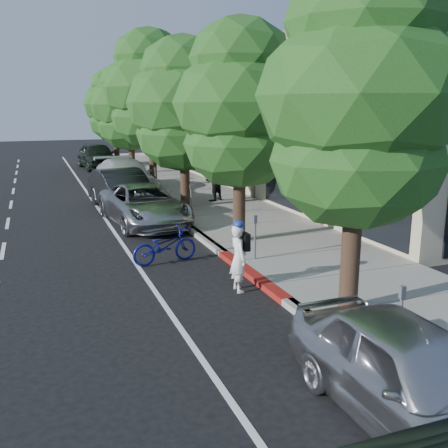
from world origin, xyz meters
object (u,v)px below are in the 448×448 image
street_tree_2 (184,105)px  pedestrian (213,180)px  street_tree_0 (360,102)px  street_tree_5 (115,105)px  silver_suv (144,205)px  street_tree_1 (240,106)px  dark_suv_far (97,156)px  street_tree_3 (151,90)px  near_car_a (412,377)px  bicycle (165,246)px  cyclist (238,258)px  street_tree_4 (130,106)px  dark_sedan (122,190)px  white_pickup (125,177)px

street_tree_2 → pedestrian: (1.58, 0.85, -3.31)m
street_tree_0 → street_tree_2: bearing=90.0°
street_tree_5 → silver_suv: (-2.21, -20.00, -3.68)m
street_tree_1 → street_tree_2: bearing=90.0°
street_tree_1 → dark_suv_far: size_ratio=1.30×
street_tree_3 → near_car_a: 21.99m
street_tree_5 → near_car_a: street_tree_5 is taller
street_tree_5 → bicycle: (-2.70, -25.00, -3.92)m
cyclist → near_car_a: bearing=-177.2°
street_tree_4 → pedestrian: (1.58, -11.15, -3.28)m
street_tree_1 → street_tree_3: (0.00, 12.00, 0.81)m
street_tree_0 → pedestrian: 13.37m
street_tree_1 → pedestrian: 7.75m
silver_suv → dark_sedan: size_ratio=1.03×
street_tree_0 → street_tree_3: (0.00, 18.00, 0.72)m
dark_sedan → near_car_a: (1.11, -16.51, -0.10)m
cyclist → dark_sedan: dark_sedan is taller
street_tree_1 → bicycle: 4.81m
bicycle → street_tree_1: bearing=-78.7°
street_tree_2 → dark_sedan: bearing=158.1°
pedestrian → street_tree_3: bearing=-102.4°
street_tree_3 → dark_sedan: bearing=-116.7°
street_tree_0 → street_tree_4: size_ratio=0.98×
street_tree_1 → street_tree_5: size_ratio=0.97×
dark_suv_far → silver_suv: bearing=-96.3°
street_tree_2 → dark_sedan: size_ratio=1.39×
street_tree_2 → white_pickup: (-1.68, 5.00, -3.53)m
pedestrian → street_tree_4: bearing=-111.4°
street_tree_4 → dark_sedan: street_tree_4 is taller
street_tree_2 → dark_sedan: (-2.51, 1.01, -3.54)m
street_tree_4 → street_tree_5: 6.00m
street_tree_2 → street_tree_4: street_tree_4 is taller
street_tree_3 → near_car_a: (-1.40, -21.50, -4.41)m
street_tree_2 → white_pickup: size_ratio=1.21×
street_tree_2 → near_car_a: size_ratio=1.62×
street_tree_0 → street_tree_5: street_tree_5 is taller
street_tree_1 → street_tree_3: street_tree_3 is taller
pedestrian → dark_sedan: bearing=-31.7°
street_tree_5 → pedestrian: size_ratio=3.85×
street_tree_1 → dark_suv_far: street_tree_1 is taller
street_tree_1 → cyclist: bearing=-112.9°
street_tree_0 → dark_suv_far: (-1.66, 28.42, -3.53)m
near_car_a → street_tree_2: bearing=85.4°
street_tree_2 → street_tree_5: size_ratio=1.00×
street_tree_1 → cyclist: size_ratio=4.27×
street_tree_2 → near_car_a: 15.98m
bicycle → dark_sedan: (0.19, 8.01, 0.36)m
street_tree_4 → bicycle: bearing=-98.1°
street_tree_1 → cyclist: street_tree_1 is taller
silver_suv → near_car_a: bearing=-91.7°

